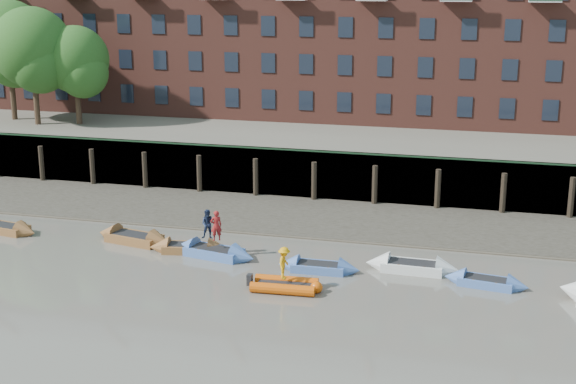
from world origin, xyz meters
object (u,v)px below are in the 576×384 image
(rowboat_6, at_px, (486,282))
(person_rower_b, at_px, (208,224))
(rowboat_3, at_px, (214,252))
(person_rib_crew, at_px, (284,263))
(rib_tender, at_px, (288,285))
(rowboat_5, at_px, (412,267))
(rowboat_2, at_px, (189,248))
(rowboat_4, at_px, (319,267))
(rowboat_1, at_px, (134,238))
(rowboat_0, at_px, (5,228))
(person_rower_a, at_px, (216,226))

(rowboat_6, bearing_deg, person_rower_b, -174.65)
(rowboat_3, height_order, person_rib_crew, person_rib_crew)
(rib_tender, bearing_deg, rowboat_5, 33.15)
(rowboat_6, height_order, person_rower_b, person_rower_b)
(rowboat_2, bearing_deg, rowboat_4, -18.79)
(rowboat_5, relative_size, person_rower_b, 3.01)
(rowboat_4, distance_m, person_rib_crew, 3.15)
(rowboat_4, xyz_separation_m, rowboat_5, (4.55, 1.19, 0.03))
(person_rib_crew, bearing_deg, rib_tender, -111.97)
(rowboat_4, height_order, rowboat_6, rowboat_4)
(person_rower_b, bearing_deg, person_rib_crew, -47.85)
(person_rib_crew, bearing_deg, rowboat_1, 64.88)
(rowboat_2, bearing_deg, rib_tender, -41.46)
(rowboat_1, height_order, rowboat_6, rowboat_1)
(rowboat_3, bearing_deg, rowboat_0, -172.32)
(rowboat_0, bearing_deg, rowboat_3, 5.98)
(rowboat_4, bearing_deg, person_rower_a, 171.47)
(rowboat_3, distance_m, rowboat_4, 5.86)
(rowboat_0, relative_size, rowboat_6, 1.10)
(rowboat_6, bearing_deg, rowboat_2, -175.24)
(rowboat_1, relative_size, rowboat_4, 1.20)
(person_rower_a, bearing_deg, rowboat_0, -33.64)
(rowboat_1, bearing_deg, rowboat_3, -0.06)
(rib_tender, distance_m, person_rower_a, 6.11)
(rowboat_0, height_order, rowboat_6, rowboat_0)
(rowboat_2, relative_size, person_rib_crew, 2.86)
(person_rower_a, relative_size, person_rower_b, 1.02)
(rowboat_0, relative_size, rowboat_2, 1.02)
(rowboat_4, height_order, person_rower_b, person_rower_b)
(person_rower_a, bearing_deg, rowboat_1, -41.42)
(rowboat_6, xyz_separation_m, person_rower_a, (-13.81, 0.61, 1.53))
(rowboat_2, height_order, person_rower_a, person_rower_a)
(rowboat_2, xyz_separation_m, rowboat_4, (7.36, -1.09, -0.01))
(rowboat_6, relative_size, rib_tender, 1.22)
(rowboat_5, bearing_deg, rowboat_3, -176.12)
(rowboat_2, distance_m, person_rib_crew, 7.46)
(person_rower_b, relative_size, person_rib_crew, 1.02)
(rowboat_1, xyz_separation_m, rowboat_6, (19.04, -1.69, -0.04))
(rowboat_3, relative_size, person_rower_a, 3.05)
(rowboat_6, distance_m, person_rower_b, 14.41)
(rowboat_0, bearing_deg, rowboat_5, 8.81)
(person_rower_b, bearing_deg, rib_tender, -47.44)
(rowboat_0, bearing_deg, person_rower_a, 5.92)
(rowboat_1, xyz_separation_m, person_rib_crew, (9.82, -4.53, 1.07))
(rowboat_5, xyz_separation_m, person_rower_b, (-10.69, -0.33, 1.48))
(rowboat_4, bearing_deg, rowboat_0, 173.72)
(rowboat_0, height_order, rowboat_2, rowboat_0)
(rowboat_5, height_order, person_rower_b, person_rower_b)
(rowboat_4, relative_size, person_rower_b, 2.65)
(rowboat_2, height_order, rowboat_3, rowboat_3)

